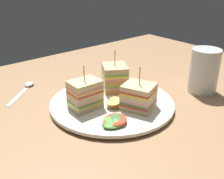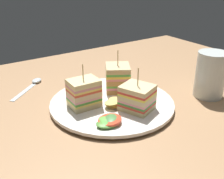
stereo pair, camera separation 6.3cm
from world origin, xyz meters
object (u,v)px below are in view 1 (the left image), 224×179
at_px(chip_pile, 115,103).
at_px(drinking_glass, 204,74).
at_px(sandwich_wedge_2, 115,78).
at_px(sandwich_wedge_1, 138,96).
at_px(spoon, 26,87).
at_px(sandwich_wedge_0, 85,95).
at_px(plate, 112,103).

height_order(chip_pile, drinking_glass, drinking_glass).
bearing_deg(sandwich_wedge_2, drinking_glass, 85.39).
relative_size(sandwich_wedge_1, spoon, 0.82).
height_order(sandwich_wedge_0, chip_pile, sandwich_wedge_0).
relative_size(chip_pile, spoon, 0.51).
height_order(sandwich_wedge_0, sandwich_wedge_2, sandwich_wedge_2).
xyz_separation_m(sandwich_wedge_0, chip_pile, (0.06, -0.03, -0.02)).
height_order(plate, sandwich_wedge_1, sandwich_wedge_1).
xyz_separation_m(sandwich_wedge_1, drinking_glass, (0.21, -0.03, 0.01)).
relative_size(plate, sandwich_wedge_2, 2.78).
bearing_deg(sandwich_wedge_1, drinking_glass, -118.84).
xyz_separation_m(plate, sandwich_wedge_1, (0.02, -0.06, 0.03)).
bearing_deg(drinking_glass, sandwich_wedge_0, 161.06).
distance_m(chip_pile, spoon, 0.27).
bearing_deg(chip_pile, sandwich_wedge_0, 148.28).
bearing_deg(sandwich_wedge_0, chip_pile, -30.08).
height_order(plate, spoon, plate).
relative_size(sandwich_wedge_0, drinking_glass, 0.88).
xyz_separation_m(sandwich_wedge_1, spoon, (-0.14, 0.29, -0.04)).
bearing_deg(chip_pile, sandwich_wedge_1, -52.35).
relative_size(plate, spoon, 2.45).
bearing_deg(sandwich_wedge_0, spoon, 104.33).
xyz_separation_m(plate, sandwich_wedge_2, (0.05, 0.05, 0.04)).
xyz_separation_m(chip_pile, drinking_glass, (0.24, -0.07, 0.03)).
bearing_deg(spoon, sandwich_wedge_1, -106.33).
xyz_separation_m(spoon, drinking_glass, (0.34, -0.31, 0.04)).
xyz_separation_m(plate, drinking_glass, (0.23, -0.09, 0.04)).
distance_m(sandwich_wedge_2, drinking_glass, 0.23).
xyz_separation_m(sandwich_wedge_0, sandwich_wedge_2, (0.11, 0.03, 0.00)).
relative_size(sandwich_wedge_0, spoon, 0.85).
bearing_deg(sandwich_wedge_0, drinking_glass, -17.31).
bearing_deg(sandwich_wedge_1, plate, -0.79).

